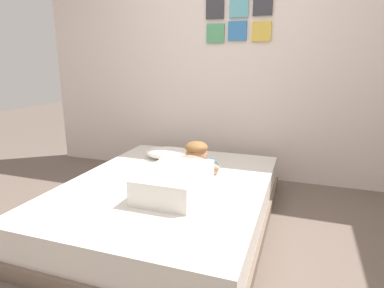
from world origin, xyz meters
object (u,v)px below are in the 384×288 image
at_px(pillow, 171,153).
at_px(coffee_cup, 210,164).
at_px(person_lying, 182,173).
at_px(cell_phone, 137,201).
at_px(bed, 168,201).

height_order(pillow, coffee_cup, pillow).
xyz_separation_m(person_lying, coffee_cup, (0.08, 0.51, -0.07)).
bearing_deg(cell_phone, pillow, 99.61).
bearing_deg(pillow, coffee_cup, -17.07).
distance_m(bed, pillow, 0.68).
relative_size(bed, cell_phone, 14.75).
height_order(person_lying, coffee_cup, person_lying).
distance_m(coffee_cup, cell_phone, 0.92).
bearing_deg(bed, pillow, 110.19).
xyz_separation_m(pillow, person_lying, (0.36, -0.64, 0.05)).
relative_size(pillow, coffee_cup, 4.16).
bearing_deg(coffee_cup, cell_phone, -106.99).
bearing_deg(coffee_cup, bed, -114.91).
distance_m(bed, coffee_cup, 0.55).
bearing_deg(bed, cell_phone, -97.04).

